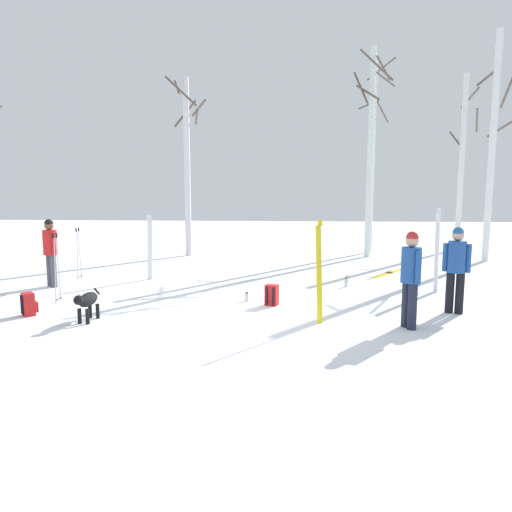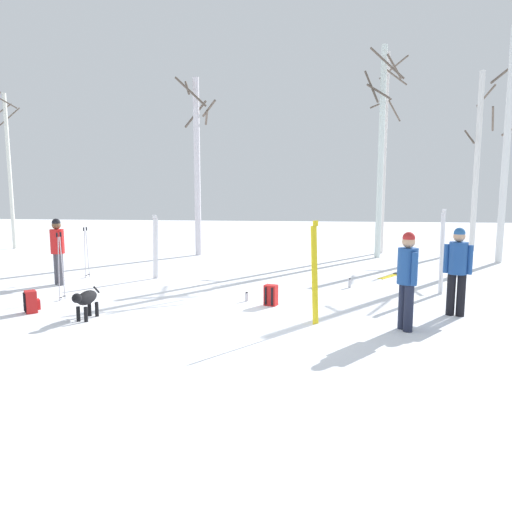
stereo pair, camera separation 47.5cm
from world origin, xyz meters
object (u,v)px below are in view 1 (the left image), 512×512
(ski_pair_planted_1, at_px, (437,251))
(backpack_1, at_px, (29,304))
(birch_tree_4, at_px, (492,146))
(ski_pair_planted_2, at_px, (150,248))
(person_2, at_px, (456,264))
(water_bottle_1, at_px, (346,282))
(person_0, at_px, (50,248))
(birch_tree_1, at_px, (187,162))
(ski_poles_0, at_px, (78,252))
(water_bottle_0, at_px, (247,297))
(backpack_0, at_px, (272,295))
(ski_pair_lying_0, at_px, (389,273))
(ski_pair_planted_0, at_px, (319,273))
(birch_tree_2, at_px, (370,149))
(birch_tree_3, at_px, (373,151))
(ski_poles_1, at_px, (57,266))
(birch_tree_5, at_px, (462,161))
(person_1, at_px, (411,273))
(dog, at_px, (87,301))

(ski_pair_planted_1, bearing_deg, backpack_1, -161.90)
(birch_tree_4, bearing_deg, backpack_1, -145.59)
(ski_pair_planted_2, bearing_deg, person_2, -23.72)
(ski_pair_planted_1, bearing_deg, water_bottle_1, 168.14)
(person_0, distance_m, person_2, 9.47)
(ski_pair_planted_2, bearing_deg, ski_pair_planted_1, -8.47)
(birch_tree_1, bearing_deg, ski_poles_0, -111.57)
(water_bottle_0, bearing_deg, backpack_0, -28.05)
(water_bottle_1, relative_size, birch_tree_4, 0.03)
(ski_pair_lying_0, xyz_separation_m, birch_tree_1, (-6.73, 3.51, 3.47))
(ski_pair_planted_0, bearing_deg, ski_pair_planted_1, 45.01)
(birch_tree_2, bearing_deg, ski_pair_planted_2, -143.05)
(person_0, relative_size, ski_poles_0, 1.21)
(backpack_1, relative_size, birch_tree_3, 0.06)
(backpack_1, bearing_deg, water_bottle_0, 19.64)
(ski_poles_1, xyz_separation_m, backpack_0, (4.66, 0.07, -0.59))
(backpack_0, bearing_deg, ski_poles_1, -179.12)
(backpack_0, bearing_deg, person_2, -6.21)
(birch_tree_4, bearing_deg, ski_pair_lying_0, -143.73)
(birch_tree_2, bearing_deg, birch_tree_5, 31.71)
(person_1, height_order, birch_tree_3, birch_tree_3)
(backpack_1, bearing_deg, birch_tree_1, 81.96)
(birch_tree_2, height_order, birch_tree_3, birch_tree_3)
(person_1, height_order, water_bottle_0, person_1)
(person_0, distance_m, water_bottle_1, 7.51)
(person_2, height_order, ski_poles_1, person_2)
(person_0, bearing_deg, backpack_0, -15.25)
(water_bottle_0, xyz_separation_m, water_bottle_1, (2.37, 1.76, 0.02))
(ski_poles_1, relative_size, water_bottle_1, 6.27)
(ski_pair_planted_0, relative_size, birch_tree_5, 0.27)
(ski_poles_0, distance_m, water_bottle_1, 7.27)
(ski_pair_planted_2, xyz_separation_m, birch_tree_4, (10.61, 4.23, 3.04))
(ski_pair_planted_1, relative_size, ski_pair_lying_0, 1.25)
(ski_pair_planted_1, bearing_deg, ski_poles_1, -168.75)
(ski_pair_planted_1, distance_m, ski_pair_lying_0, 2.73)
(ski_poles_1, bearing_deg, birch_tree_4, 30.68)
(backpack_0, xyz_separation_m, birch_tree_3, (3.54, 9.02, 3.73))
(birch_tree_5, bearing_deg, birch_tree_1, -166.06)
(birch_tree_4, bearing_deg, person_0, -157.10)
(person_0, distance_m, dog, 3.87)
(water_bottle_1, relative_size, birch_tree_5, 0.03)
(water_bottle_0, distance_m, birch_tree_4, 10.88)
(ski_pair_lying_0, relative_size, birch_tree_4, 0.21)
(ski_pair_planted_2, height_order, ski_poles_0, ski_pair_planted_2)
(ski_poles_0, distance_m, birch_tree_3, 11.47)
(ski_pair_planted_0, relative_size, birch_tree_1, 0.29)
(person_0, height_order, water_bottle_1, person_0)
(person_0, relative_size, ski_pair_lying_0, 1.07)
(person_1, relative_size, ski_poles_0, 1.21)
(ski_pair_planted_1, bearing_deg, person_2, -96.76)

